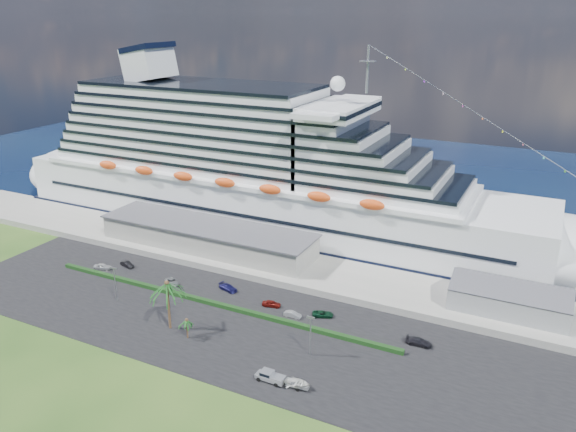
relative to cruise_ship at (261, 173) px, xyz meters
The scene contains 22 objects.
ground 69.56m from the cruise_ship, 71.40° to the right, with size 420.00×420.00×0.00m, color #224517.
asphalt_lot 59.58m from the cruise_ship, 67.89° to the right, with size 140.00×38.00×0.12m, color black.
wharf 35.90m from the cruise_ship, 48.10° to the right, with size 240.00×20.00×1.80m, color gray.
water 71.40m from the cruise_ship, 71.93° to the left, with size 420.00×160.00×0.02m, color black.
cruise_ship is the anchor object (origin of this frame).
terminal_building 26.92m from the cruise_ship, 98.22° to the right, with size 61.00×15.00×6.30m.
port_shed 78.32m from the cruise_ship, 18.08° to the right, with size 24.00×12.31×7.37m.
hedge 52.41m from the cruise_ship, 74.26° to the right, with size 88.00×1.10×0.90m, color black.
lamp_post_left 57.50m from the cruise_ship, 96.59° to the right, with size 1.60×0.35×8.27m.
lamp_post_right 70.64m from the cruise_ship, 53.44° to the right, with size 1.60×0.35×8.27m.
palm_tall 61.56m from the cruise_ship, 79.12° to the right, with size 8.82×8.82×11.13m.
palm_short 65.13m from the cruise_ship, 74.52° to the right, with size 3.53×3.53×4.56m.
parked_car_0 52.20m from the cruise_ship, 115.32° to the right, with size 1.76×4.38×1.49m, color #BCBCBF.
parked_car_1 47.05m from the cruise_ship, 112.21° to the right, with size 1.47×4.23×1.39m, color black.
parked_car_2 46.52m from the cruise_ship, 90.50° to the right, with size 2.02×4.38×1.22m, color gray.
parked_car_3 45.56m from the cruise_ship, 71.69° to the right, with size 2.01×4.95×1.44m, color #17164E.
parked_car_4 52.61m from the cruise_ship, 58.58° to the right, with size 1.67×4.14×1.41m, color maroon.
parked_car_5 57.54m from the cruise_ship, 54.18° to the right, with size 1.33×3.81×1.25m, color #929498.
parked_car_6 58.73m from the cruise_ship, 47.66° to the right, with size 2.08×4.52×1.25m, color #0D341F.
parked_car_7 75.16m from the cruise_ship, 36.27° to the right, with size 2.08×5.10×1.48m, color black.
pickup_truck 78.45m from the cruise_ship, 59.97° to the right, with size 5.48×2.19×1.93m.
boat_trailer 80.81m from the cruise_ship, 56.55° to the right, with size 5.42×3.78×1.53m.
Camera 1 is at (56.83, -75.78, 61.73)m, focal length 35.00 mm.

